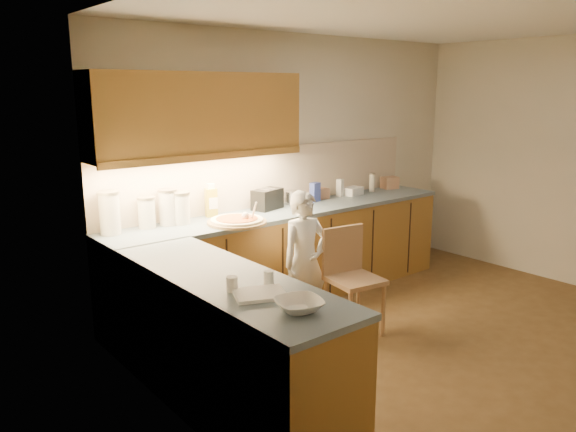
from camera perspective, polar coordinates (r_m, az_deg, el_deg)
The scene contains 24 objects.
room at distance 4.48m, azimuth 18.07°, elevation 7.24°, with size 4.54×4.50×2.62m.
l_counter at distance 4.90m, azimuth -1.48°, elevation -6.27°, with size 3.77×2.62×0.92m.
backsplash at distance 5.61m, azimuth -1.69°, elevation 4.09°, with size 3.75×0.02×0.58m, color beige.
upper_cabinets at distance 4.92m, azimuth -9.06°, elevation 10.17°, with size 1.95×0.36×0.73m.
pizza_on_board at distance 4.88m, azimuth -5.18°, elevation -0.49°, with size 0.52×0.52×0.21m.
child at distance 4.83m, azimuth 1.73°, elevation -4.64°, with size 0.45×0.29×1.23m, color white.
wooden_chair at distance 4.85m, azimuth 6.32°, elevation -5.71°, with size 0.47×0.47×0.91m.
mixing_bowl at distance 2.99m, azimuth 1.11°, elevation -9.03°, with size 0.25×0.25×0.06m, color white.
canister_a at distance 4.69m, azimuth -17.67°, elevation 0.32°, with size 0.18×0.18×0.35m.
canister_b at distance 4.83m, azimuth -14.16°, elevation 0.37°, with size 0.15×0.15×0.27m.
canister_c at distance 4.90m, azimuth -12.08°, elevation 0.92°, with size 0.17×0.17×0.31m.
canister_d at distance 4.92m, azimuth -10.86°, elevation 0.84°, with size 0.17×0.17×0.28m.
oil_jug at distance 5.15m, azimuth -7.81°, elevation 1.46°, with size 0.12×0.10×0.30m.
toaster at distance 5.43m, azimuth -2.12°, elevation 1.73°, with size 0.34×0.25×0.20m.
steel_pot at distance 5.68m, azimuth 0.40°, elevation 1.91°, with size 0.17×0.17×0.13m.
blue_box at distance 5.80m, azimuth 2.76°, elevation 2.44°, with size 0.10×0.07×0.20m, color #334199.
card_box_a at distance 5.96m, azimuth 3.35°, elevation 2.30°, with size 0.15×0.11×0.11m, color tan.
white_bottle at distance 6.10m, azimuth 5.30°, elevation 2.87°, with size 0.06×0.06×0.19m, color silver.
flat_pack at distance 6.20m, azimuth 6.58°, elevation 2.53°, with size 0.22×0.15×0.09m, color white.
tall_jar at distance 6.41m, azimuth 8.53°, elevation 3.39°, with size 0.07×0.07×0.21m.
card_box_b at distance 6.66m, azimuth 10.29°, elevation 3.35°, with size 0.18×0.14×0.14m, color tan.
dough_cloth at distance 3.20m, azimuth -2.88°, elevation -7.92°, with size 0.29×0.22×0.02m, color white.
spice_jar_a at distance 3.27m, azimuth -5.71°, elevation -6.88°, with size 0.07×0.07×0.09m, color white.
spice_jar_b at distance 3.38m, azimuth -1.98°, elevation -6.26°, with size 0.06×0.06×0.08m, color white.
Camera 1 is at (-3.74, -2.42, 2.07)m, focal length 35.00 mm.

